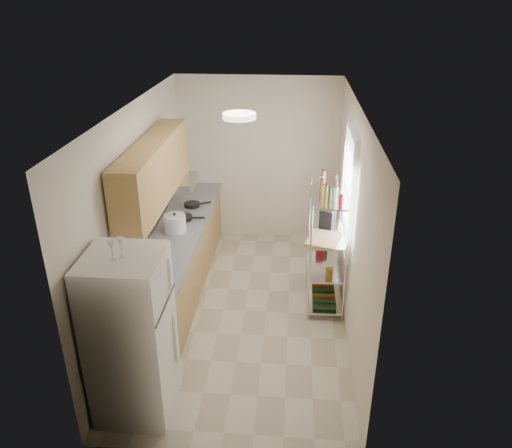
# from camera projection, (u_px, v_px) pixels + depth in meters

# --- Properties ---
(room) EXTENTS (2.52, 4.42, 2.62)m
(room) POSITION_uv_depth(u_px,v_px,m) (244.00, 218.00, 5.83)
(room) COLOR beige
(room) RESTS_ON ground
(counter_run) EXTENTS (0.63, 3.51, 0.90)m
(counter_run) POSITION_uv_depth(u_px,v_px,m) (179.00, 260.00, 6.65)
(counter_run) COLOR tan
(counter_run) RESTS_ON ground
(upper_cabinets) EXTENTS (0.33, 2.20, 0.72)m
(upper_cabinets) POSITION_uv_depth(u_px,v_px,m) (154.00, 172.00, 5.78)
(upper_cabinets) COLOR tan
(upper_cabinets) RESTS_ON room
(range_hood) EXTENTS (0.50, 0.60, 0.12)m
(range_hood) POSITION_uv_depth(u_px,v_px,m) (176.00, 182.00, 6.67)
(range_hood) COLOR #B7BABC
(range_hood) RESTS_ON room
(window) EXTENTS (0.06, 1.00, 1.46)m
(window) POSITION_uv_depth(u_px,v_px,m) (348.00, 190.00, 5.95)
(window) COLOR white
(window) RESTS_ON room
(bakers_rack) EXTENTS (0.45, 0.90, 1.73)m
(bakers_rack) POSITION_uv_depth(u_px,v_px,m) (328.00, 225.00, 6.10)
(bakers_rack) COLOR silver
(bakers_rack) RESTS_ON ground
(ceiling_dome) EXTENTS (0.34, 0.34, 0.05)m
(ceiling_dome) POSITION_uv_depth(u_px,v_px,m) (239.00, 116.00, 5.02)
(ceiling_dome) COLOR white
(ceiling_dome) RESTS_ON room
(refrigerator) EXTENTS (0.69, 0.69, 1.67)m
(refrigerator) POSITION_uv_depth(u_px,v_px,m) (131.00, 337.00, 4.57)
(refrigerator) COLOR white
(refrigerator) RESTS_ON ground
(wine_glass_a) EXTENTS (0.06, 0.06, 0.18)m
(wine_glass_a) POSITION_uv_depth(u_px,v_px,m) (112.00, 251.00, 4.13)
(wine_glass_a) COLOR silver
(wine_glass_a) RESTS_ON refrigerator
(wine_glass_b) EXTENTS (0.07, 0.07, 0.18)m
(wine_glass_b) POSITION_uv_depth(u_px,v_px,m) (121.00, 248.00, 4.17)
(wine_glass_b) COLOR silver
(wine_glass_b) RESTS_ON refrigerator
(rice_cooker) EXTENTS (0.28, 0.28, 0.22)m
(rice_cooker) POSITION_uv_depth(u_px,v_px,m) (175.00, 223.00, 6.38)
(rice_cooker) COLOR silver
(rice_cooker) RESTS_ON counter_run
(frying_pan_large) EXTENTS (0.29, 0.29, 0.05)m
(frying_pan_large) POSITION_uv_depth(u_px,v_px,m) (183.00, 218.00, 6.75)
(frying_pan_large) COLOR black
(frying_pan_large) RESTS_ON counter_run
(frying_pan_small) EXTENTS (0.31, 0.31, 0.05)m
(frying_pan_small) POSITION_uv_depth(u_px,v_px,m) (192.00, 205.00, 7.16)
(frying_pan_small) COLOR black
(frying_pan_small) RESTS_ON counter_run
(cutting_board) EXTENTS (0.46, 0.53, 0.03)m
(cutting_board) POSITION_uv_depth(u_px,v_px,m) (324.00, 239.00, 5.94)
(cutting_board) COLOR tan
(cutting_board) RESTS_ON bakers_rack
(espresso_machine) EXTENTS (0.23, 0.28, 0.28)m
(espresso_machine) POSITION_uv_depth(u_px,v_px,m) (328.00, 217.00, 6.22)
(espresso_machine) COLOR black
(espresso_machine) RESTS_ON bakers_rack
(storage_bag) EXTENTS (0.11, 0.14, 0.14)m
(storage_bag) POSITION_uv_depth(u_px,v_px,m) (320.00, 247.00, 6.61)
(storage_bag) COLOR maroon
(storage_bag) RESTS_ON bakers_rack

